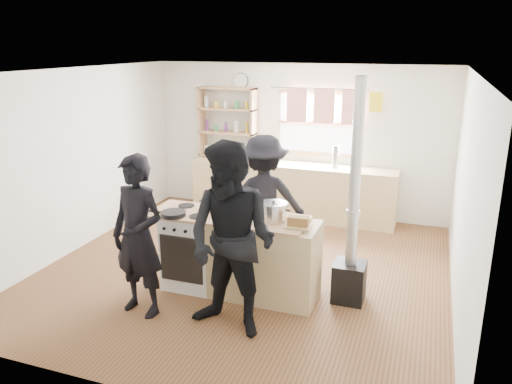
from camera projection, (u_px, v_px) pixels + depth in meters
ground at (245, 270)px, 6.43m from camera, size 5.00×5.00×0.01m
back_counter at (292, 190)px, 8.31m from camera, size 3.40×0.55×0.90m
shelving_unit at (227, 122)px, 8.49m from camera, size 1.00×0.28×1.20m
thermos at (335, 157)px, 7.91m from camera, size 0.10×0.10×0.34m
cooking_island at (240, 255)px, 5.76m from camera, size 1.97×0.64×0.93m
skillet_greens at (173, 213)px, 5.65m from camera, size 0.29×0.29×0.05m
roast_tray at (236, 215)px, 5.56m from camera, size 0.36×0.30×0.08m
stockpot_stove at (212, 204)px, 5.80m from camera, size 0.24×0.24×0.19m
stockpot_counter at (273, 212)px, 5.48m from camera, size 0.31×0.31×0.23m
bread_board at (298, 223)px, 5.29m from camera, size 0.29×0.21×0.12m
flue_heater at (351, 246)px, 5.50m from camera, size 0.35×0.35×2.50m
person_near_left at (138, 236)px, 5.21m from camera, size 0.69×0.51×1.74m
person_near_right at (232, 241)px, 4.82m from camera, size 1.06×0.89×1.95m
person_far at (263, 201)px, 6.43m from camera, size 1.27×1.01×1.72m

